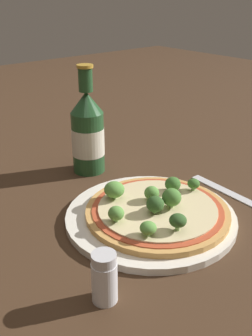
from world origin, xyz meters
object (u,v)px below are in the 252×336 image
Objects in this scene: pepper_shaker at (104,278)px; fork at (229,193)px; pizza at (157,211)px; beer_bottle at (88,133)px.

fork is (0.35, 0.07, -0.03)m from pepper_shaker.
pizza is 3.44× the size of pepper_shaker.
pizza is 1.34× the size of fork.
pepper_shaker is at bearing 104.13° from fork.
beer_bottle reaches higher than fork.
pizza is at bearing 26.61° from pepper_shaker.
beer_bottle is at bearing 32.15° from fork.
beer_bottle is at bearing 57.64° from pepper_shaker.
pepper_shaker reaches higher than pizza.
pizza is at bearing -96.65° from beer_bottle.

